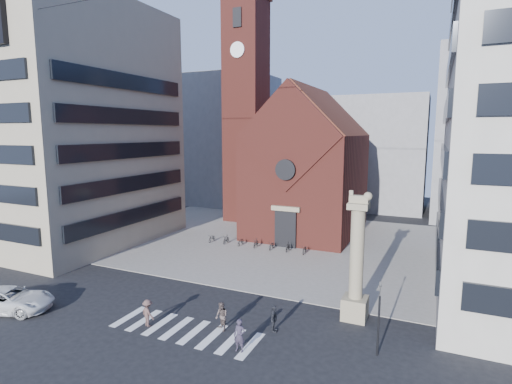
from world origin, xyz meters
TOP-DOWN VIEW (x-y plane):
  - ground at (0.00, 0.00)m, footprint 120.00×120.00m
  - piazza at (0.00, 19.00)m, footprint 46.00×30.00m
  - zebra_crossing at (0.55, -3.00)m, footprint 10.20×3.20m
  - church at (0.00, 25.04)m, footprint 12.00×16.65m
  - campanile at (-10.00, 28.00)m, footprint 5.50×5.50m
  - building_left at (-24.00, 10.00)m, footprint 18.00×20.00m
  - bg_block_left at (-20.00, 40.00)m, footprint 16.00×14.00m
  - bg_block_mid at (6.00, 45.00)m, footprint 14.00×12.00m
  - bg_block_right at (22.00, 42.00)m, footprint 16.00×14.00m
  - lion_column at (10.01, 3.00)m, footprint 1.63×1.60m
  - traffic_light at (12.00, -1.00)m, footprint 0.13×0.16m
  - white_car at (-12.23, -5.73)m, footprint 6.48×4.57m
  - pedestrian_0 at (4.78, -3.78)m, footprint 0.71×0.47m
  - pedestrian_1 at (2.66, -2.06)m, footprint 1.12×1.07m
  - pedestrian_2 at (5.72, -0.87)m, footprint 0.59×1.07m
  - pedestrian_3 at (-1.96, -3.50)m, footprint 1.29×0.98m
  - scooter_0 at (-8.39, 15.51)m, footprint 0.68×1.63m
  - scooter_1 at (-6.56, 15.51)m, footprint 0.56×1.58m
  - scooter_2 at (-4.73, 15.51)m, footprint 0.68×1.63m
  - scooter_3 at (-2.90, 15.51)m, footprint 0.56×1.58m
  - scooter_4 at (-1.07, 15.51)m, footprint 0.68×1.63m
  - scooter_5 at (0.77, 15.51)m, footprint 0.56×1.58m
  - scooter_6 at (2.60, 15.51)m, footprint 0.68×1.63m

SIDE VIEW (x-z plane):
  - ground at x=0.00m, z-range 0.00..0.00m
  - zebra_crossing at x=0.55m, z-range 0.00..0.01m
  - piazza at x=0.00m, z-range 0.00..0.05m
  - scooter_0 at x=-8.39m, z-range 0.05..0.89m
  - scooter_2 at x=-4.73m, z-range 0.05..0.89m
  - scooter_4 at x=-1.07m, z-range 0.05..0.89m
  - scooter_6 at x=2.60m, z-range 0.05..0.89m
  - scooter_1 at x=-6.56m, z-range 0.05..0.98m
  - scooter_3 at x=-2.90m, z-range 0.05..0.98m
  - scooter_5 at x=0.77m, z-range 0.05..0.98m
  - white_car at x=-12.23m, z-range 0.00..1.64m
  - pedestrian_2 at x=5.72m, z-range 0.00..1.72m
  - pedestrian_3 at x=-1.96m, z-range 0.00..1.76m
  - pedestrian_1 at x=2.66m, z-range 0.00..1.83m
  - pedestrian_0 at x=4.78m, z-range 0.00..1.91m
  - traffic_light at x=12.00m, z-range 0.14..4.44m
  - lion_column at x=10.01m, z-range -0.88..7.79m
  - church at x=0.00m, z-range -1.02..16.98m
  - bg_block_mid at x=6.00m, z-range 0.00..18.00m
  - bg_block_left at x=-20.00m, z-range 0.00..22.00m
  - bg_block_right at x=22.00m, z-range 0.00..24.00m
  - building_left at x=-24.00m, z-range 0.00..26.00m
  - campanile at x=-10.00m, z-range 0.14..31.34m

